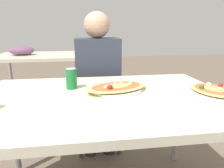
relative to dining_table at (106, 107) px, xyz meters
The scene contains 7 objects.
dining_table is the anchor object (origin of this frame).
chair_far_seated 0.83m from the dining_table, 89.00° to the left, with size 0.40×0.40×0.84m.
person_seated 0.70m from the dining_table, 88.85° to the left, with size 0.37×0.27×1.22m.
pizza_main 0.14m from the dining_table, 50.68° to the left, with size 0.43×0.35×0.06m.
soda_can 0.29m from the dining_table, 136.22° to the left, with size 0.07×0.07×0.12m.
pizza_second 0.61m from the dining_table, ahead, with size 0.28×0.32×0.06m.
background_table 2.06m from the dining_table, 110.22° to the left, with size 1.10×0.80×0.85m.
Camera 1 is at (-0.14, -1.13, 1.10)m, focal length 35.00 mm.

